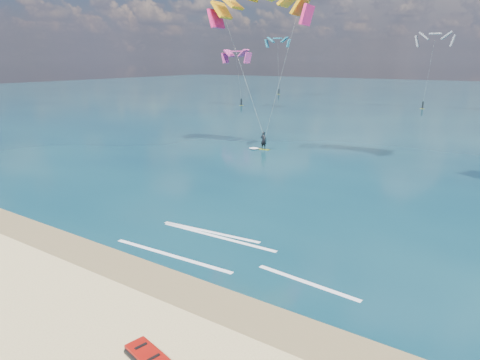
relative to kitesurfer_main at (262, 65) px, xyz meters
The scene contains 6 objects.
ground 18.43m from the kitesurfer_main, 53.80° to the left, with size 320.00×320.00×0.00m, color tan.
wet_sand_strip 27.23m from the kitesurfer_main, 68.23° to the right, with size 320.00×2.40×0.01m, color olive.
sea 78.15m from the kitesurfer_main, 82.93° to the left, with size 320.00×200.00×0.04m, color #0B2B3C.
kitesurfer_main is the anchor object (origin of this frame).
shoreline_foam 23.81m from the kitesurfer_main, 64.42° to the right, with size 12.66×4.14×0.01m.
distant_kites 51.80m from the kitesurfer_main, 86.79° to the left, with size 87.48×36.10×14.32m.
Camera 1 is at (12.09, -9.00, 9.31)m, focal length 32.00 mm.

